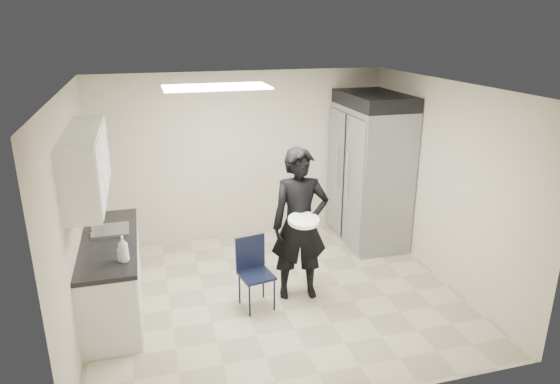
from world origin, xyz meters
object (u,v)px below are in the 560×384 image
object	(u,v)px
commercial_fridge	(370,176)
man_tuxedo	(300,225)
folding_chair	(256,276)
lower_counter	(112,277)

from	to	relation	value
commercial_fridge	man_tuxedo	size ratio (longest dim) A/B	1.10
folding_chair	man_tuxedo	distance (m)	0.80
man_tuxedo	lower_counter	bearing A→B (deg)	-178.84
lower_counter	man_tuxedo	world-z (taller)	man_tuxedo
lower_counter	man_tuxedo	size ratio (longest dim) A/B	1.00
man_tuxedo	commercial_fridge	bearing A→B (deg)	48.63
lower_counter	commercial_fridge	xyz separation A→B (m)	(3.78, 1.07, 0.62)
commercial_fridge	man_tuxedo	world-z (taller)	commercial_fridge
lower_counter	commercial_fridge	distance (m)	3.98
lower_counter	man_tuxedo	distance (m)	2.30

